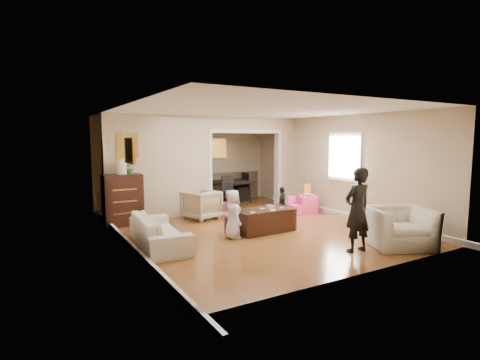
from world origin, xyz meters
TOP-DOWN VIEW (x-y plane):
  - floor at (0.00, 0.00)m, footprint 7.00×7.00m
  - partition_left at (-1.38, 1.80)m, footprint 2.75×0.18m
  - partition_right at (2.48, 1.80)m, footprint 0.55×0.18m
  - partition_header at (1.10, 1.80)m, footprint 2.22×0.18m
  - window_pane at (2.73, -0.40)m, footprint 0.03×0.95m
  - framed_art_partition at (-2.20, 1.70)m, footprint 0.45×0.03m
  - framed_art_sofa_wall at (-2.71, -0.60)m, footprint 0.03×0.55m
  - framed_art_alcove at (1.10, 3.44)m, footprint 0.45×0.03m
  - sofa at (-2.20, -0.56)m, footprint 0.92×2.03m
  - armchair_back at (-0.55, 1.19)m, footprint 0.98×0.99m
  - armchair_front at (1.67, -2.84)m, footprint 1.43×1.37m
  - dresser at (-2.40, 1.49)m, footprint 0.87×0.49m
  - table_lamp at (-2.40, 1.49)m, footprint 0.22×0.22m
  - potted_plant at (-2.20, 1.49)m, footprint 0.26×0.23m
  - coffee_table at (0.11, -0.64)m, footprint 1.35×0.74m
  - coffee_cup at (0.21, -0.69)m, footprint 0.11×0.11m
  - play_table at (2.22, 0.47)m, footprint 0.56×0.56m
  - cereal_box at (2.34, 0.57)m, footprint 0.21×0.10m
  - cyan_cup at (2.12, 0.42)m, footprint 0.08×0.08m
  - toy_block at (2.10, 0.59)m, footprint 0.09×0.07m
  - play_bowl at (2.27, 0.35)m, footprint 0.22×0.22m
  - dining_table at (0.97, 3.11)m, footprint 2.10×1.39m
  - adult_person at (0.73, -2.68)m, footprint 0.56×0.37m
  - child_kneel_a at (-0.74, -0.79)m, footprint 0.36×0.51m
  - child_kneel_b at (-0.59, -0.34)m, footprint 0.49×0.54m
  - child_toddler at (1.16, 0.11)m, footprint 0.49×0.48m
  - craft_papers at (0.21, -0.70)m, footprint 0.93×0.51m

SIDE VIEW (x-z plane):
  - floor at x=0.00m, z-range 0.00..0.00m
  - play_table at x=2.22m, z-range 0.00..0.48m
  - coffee_table at x=0.11m, z-range 0.00..0.49m
  - sofa at x=-2.20m, z-range 0.00..0.58m
  - dining_table at x=0.97m, z-range 0.00..0.68m
  - armchair_back at x=-0.55m, z-range 0.00..0.72m
  - armchair_front at x=1.67m, z-range 0.00..0.73m
  - child_toddler at x=1.16m, z-range 0.00..0.83m
  - child_kneel_b at x=-0.59m, z-range 0.00..0.91m
  - child_kneel_a at x=-0.74m, z-range 0.00..0.98m
  - craft_papers at x=0.21m, z-range 0.49..0.50m
  - play_bowl at x=2.27m, z-range 0.48..0.52m
  - toy_block at x=2.10m, z-range 0.48..0.53m
  - cyan_cup at x=2.12m, z-range 0.48..0.56m
  - coffee_cup at x=0.21m, z-range 0.49..0.59m
  - dresser at x=-2.40m, z-range 0.00..1.19m
  - cereal_box at x=2.34m, z-range 0.48..0.78m
  - adult_person at x=0.73m, z-range 0.00..1.51m
  - partition_left at x=-1.38m, z-range 0.00..2.60m
  - partition_right at x=2.48m, z-range 0.00..2.60m
  - potted_plant at x=-2.20m, z-range 1.19..1.48m
  - table_lamp at x=-2.40m, z-range 1.19..1.55m
  - window_pane at x=2.73m, z-range 1.00..2.10m
  - framed_art_alcove at x=1.10m, z-range 1.42..1.98m
  - framed_art_sofa_wall at x=-2.71m, z-range 1.60..2.00m
  - framed_art_partition at x=-2.20m, z-range 1.58..2.12m
  - partition_header at x=1.10m, z-range 2.25..2.60m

